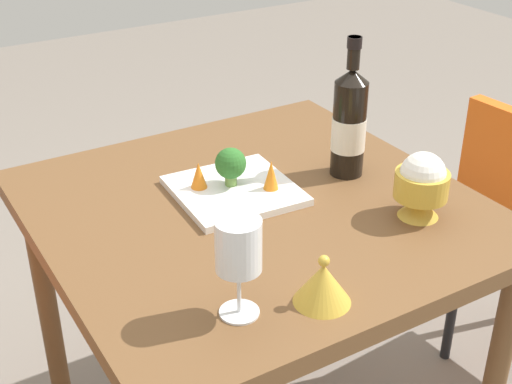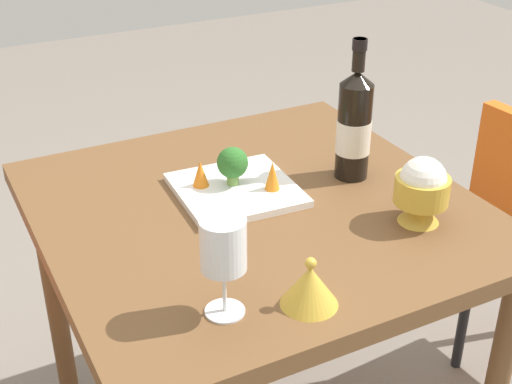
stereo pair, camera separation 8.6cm
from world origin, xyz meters
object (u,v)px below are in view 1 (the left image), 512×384
object	(u,v)px
wine_bottle	(349,123)
rice_bowl_lid	(323,283)
wine_glass	(238,248)
carrot_garnish_left	(199,175)
rice_bowl	(422,184)
broccoli_floret	(231,164)
carrot_garnish_right	(271,175)
serving_plate	(234,191)

from	to	relation	value
wine_bottle	rice_bowl_lid	size ratio (longest dim) A/B	3.19
wine_glass	carrot_garnish_left	bearing A→B (deg)	71.89
rice_bowl	broccoli_floret	world-z (taller)	rice_bowl
rice_bowl	carrot_garnish_right	distance (m)	0.31
rice_bowl_lid	serving_plate	size ratio (longest dim) A/B	0.38
broccoli_floret	carrot_garnish_left	xyz separation A→B (m)	(-0.06, 0.03, -0.02)
wine_bottle	rice_bowl	world-z (taller)	wine_bottle
wine_bottle	rice_bowl_lid	bearing A→B (deg)	-132.12
rice_bowl_lid	carrot_garnish_right	xyz separation A→B (m)	(0.13, 0.36, 0.01)
wine_bottle	rice_bowl	distance (m)	0.24
rice_bowl_lid	broccoli_floret	bearing A→B (deg)	81.82
wine_glass	broccoli_floret	world-z (taller)	wine_glass
wine_bottle	rice_bowl_lid	distance (m)	0.50
serving_plate	carrot_garnish_left	world-z (taller)	carrot_garnish_left
rice_bowl_lid	carrot_garnish_left	distance (m)	0.45
wine_bottle	broccoli_floret	distance (m)	0.28
carrot_garnish_right	rice_bowl	bearing A→B (deg)	-47.65
wine_bottle	wine_glass	bearing A→B (deg)	-145.54
serving_plate	carrot_garnish_left	distance (m)	0.09
rice_bowl_lid	serving_plate	distance (m)	0.42
wine_bottle	carrot_garnish_left	world-z (taller)	wine_bottle
wine_glass	serving_plate	xyz separation A→B (m)	(0.20, 0.36, -0.12)
wine_glass	carrot_garnish_right	world-z (taller)	wine_glass
serving_plate	broccoli_floret	world-z (taller)	broccoli_floret
rice_bowl_lid	serving_plate	world-z (taller)	rice_bowl_lid
carrot_garnish_right	broccoli_floret	bearing A→B (deg)	137.52
wine_glass	rice_bowl_lid	distance (m)	0.17
rice_bowl_lid	carrot_garnish_left	xyz separation A→B (m)	(-0.00, 0.45, 0.01)
wine_bottle	broccoli_floret	xyz separation A→B (m)	(-0.27, 0.06, -0.06)
wine_bottle	rice_bowl	bearing A→B (deg)	-88.10
wine_bottle	broccoli_floret	size ratio (longest dim) A/B	3.72
rice_bowl_lid	rice_bowl	bearing A→B (deg)	21.47
broccoli_floret	carrot_garnish_right	world-z (taller)	broccoli_floret
broccoli_floret	wine_bottle	bearing A→B (deg)	-12.48
wine_glass	carrot_garnish_left	size ratio (longest dim) A/B	3.04
rice_bowl	broccoli_floret	size ratio (longest dim) A/B	1.65
wine_glass	rice_bowl	distance (m)	0.48
wine_bottle	carrot_garnish_right	bearing A→B (deg)	-179.94
carrot_garnish_left	carrot_garnish_right	bearing A→B (deg)	-33.18
broccoli_floret	carrot_garnish_right	distance (m)	0.09
rice_bowl	broccoli_floret	xyz separation A→B (m)	(-0.28, 0.29, -0.01)
carrot_garnish_left	carrot_garnish_right	size ratio (longest dim) A/B	0.90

